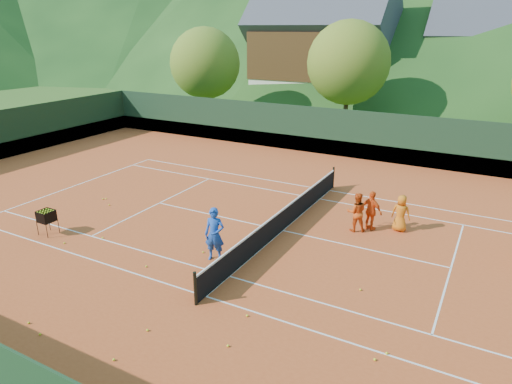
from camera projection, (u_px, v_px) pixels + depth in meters
The scene contains 31 objects.
ground at pixel (283, 231), 18.52m from camera, with size 400.00×400.00×0.00m, color #2B4B17.
clay_court at pixel (283, 231), 18.52m from camera, with size 40.00×24.00×0.02m, color #B2441D.
coach at pixel (215, 234), 15.89m from camera, with size 0.71×0.47×1.95m, color #1945A6.
student_a at pixel (356, 212), 18.23m from camera, with size 0.79×0.61×1.62m, color #D64913.
student_b at pixel (371, 211), 18.32m from camera, with size 0.96×0.40×1.65m, color #F05215.
student_c at pixel (401, 213), 18.26m from camera, with size 0.74×0.48×1.52m, color orange.
tennis_ball_0 at pixel (228, 346), 11.77m from camera, with size 0.07×0.07×0.07m, color yellow.
tennis_ball_1 at pixel (29, 323), 12.69m from camera, with size 0.07×0.07×0.07m, color yellow.
tennis_ball_2 at pixel (146, 266), 15.67m from camera, with size 0.07×0.07×0.07m, color yellow.
tennis_ball_3 at pixel (360, 290), 14.28m from camera, with size 0.07×0.07×0.07m, color yellow.
tennis_ball_5 at pixel (49, 221), 19.31m from camera, with size 0.07×0.07×0.07m, color yellow.
tennis_ball_6 at pixel (109, 205), 21.09m from camera, with size 0.07×0.07×0.07m, color yellow.
tennis_ball_7 at pixel (203, 252), 16.66m from camera, with size 0.07×0.07×0.07m, color yellow.
tennis_ball_8 at pixel (375, 360), 11.29m from camera, with size 0.07×0.07×0.07m, color yellow.
tennis_ball_9 at pixel (64, 243), 17.36m from camera, with size 0.07×0.07×0.07m, color yellow.
tennis_ball_12 at pixel (106, 199), 21.86m from camera, with size 0.07×0.07×0.07m, color yellow.
tennis_ball_13 at pixel (103, 199), 21.81m from camera, with size 0.07×0.07×0.07m, color yellow.
tennis_ball_14 at pixel (40, 334), 12.21m from camera, with size 0.07×0.07×0.07m, color yellow.
tennis_ball_15 at pixel (387, 353), 11.50m from camera, with size 0.07×0.07×0.07m, color yellow.
tennis_ball_16 at pixel (103, 238), 17.81m from camera, with size 0.07×0.07×0.07m, color yellow.
tennis_ball_17 at pixel (114, 360), 11.28m from camera, with size 0.07×0.07×0.07m, color yellow.
tennis_ball_19 at pixel (147, 330), 12.38m from camera, with size 0.07×0.07×0.07m, color yellow.
tennis_ball_20 at pixel (247, 316), 13.00m from camera, with size 0.07×0.07×0.07m, color yellow.
court_lines at pixel (283, 230), 18.52m from camera, with size 23.83×11.03×0.00m.
tennis_net at pixel (283, 219), 18.35m from camera, with size 0.10×12.07×1.10m.
perimeter_fence at pixel (283, 202), 18.09m from camera, with size 40.40×24.24×3.00m.
ball_hopper at pixel (46, 217), 17.96m from camera, with size 0.57×0.57×1.00m.
chalet_left at pixel (322, 50), 45.85m from camera, with size 13.80×9.93×12.92m.
chalet_mid at pixel (500, 59), 42.18m from camera, with size 12.65×8.82×11.45m.
tree_a at pixel (205, 63), 38.91m from camera, with size 6.00×6.00×7.88m.
tree_b at pixel (349, 63), 35.05m from camera, with size 6.40×6.40×8.40m.
Camera 1 is at (7.13, -15.33, 7.81)m, focal length 32.00 mm.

